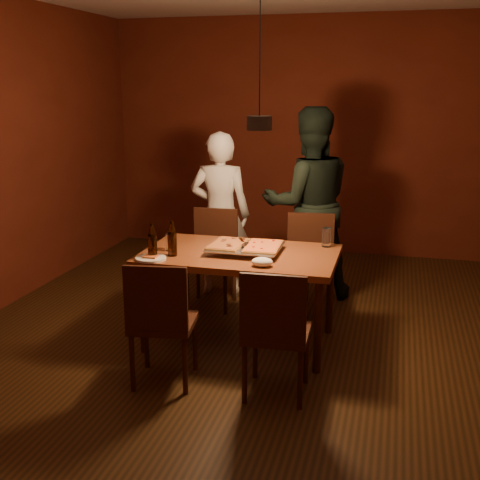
% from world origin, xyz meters
% --- Properties ---
extents(room_shell, '(6.00, 6.00, 6.00)m').
position_xyz_m(room_shell, '(0.00, 0.00, 1.40)').
color(room_shell, '#3B2310').
rests_on(room_shell, ground).
extents(dining_table, '(1.50, 0.90, 0.75)m').
position_xyz_m(dining_table, '(-0.17, 0.10, 0.68)').
color(dining_table, brown).
rests_on(dining_table, floor).
extents(chair_far_left, '(0.44, 0.44, 0.49)m').
position_xyz_m(chair_far_left, '(-0.64, 0.90, 0.54)').
color(chair_far_left, '#38190F').
rests_on(chair_far_left, floor).
extents(chair_far_right, '(0.46, 0.46, 0.49)m').
position_xyz_m(chair_far_right, '(0.26, 0.92, 0.54)').
color(chair_far_right, '#38190F').
rests_on(chair_far_right, floor).
extents(chair_near_left, '(0.48, 0.48, 0.49)m').
position_xyz_m(chair_near_left, '(-0.50, -0.74, 0.54)').
color(chair_near_left, '#38190F').
rests_on(chair_near_left, floor).
extents(chair_near_right, '(0.44, 0.44, 0.49)m').
position_xyz_m(chair_near_right, '(0.28, -0.72, 0.54)').
color(chair_near_right, '#38190F').
rests_on(chair_near_right, floor).
extents(pizza_tray, '(0.57, 0.47, 0.05)m').
position_xyz_m(pizza_tray, '(-0.13, 0.12, 0.77)').
color(pizza_tray, silver).
rests_on(pizza_tray, dining_table).
extents(pizza_meat, '(0.27, 0.41, 0.02)m').
position_xyz_m(pizza_meat, '(-0.27, 0.13, 0.81)').
color(pizza_meat, maroon).
rests_on(pizza_meat, pizza_tray).
extents(pizza_cheese, '(0.28, 0.42, 0.02)m').
position_xyz_m(pizza_cheese, '(0.01, 0.13, 0.81)').
color(pizza_cheese, gold).
rests_on(pizza_cheese, pizza_tray).
extents(spatula, '(0.20, 0.25, 0.04)m').
position_xyz_m(spatula, '(-0.13, 0.13, 0.81)').
color(spatula, silver).
rests_on(spatula, pizza_tray).
extents(beer_bottle_a, '(0.07, 0.07, 0.27)m').
position_xyz_m(beer_bottle_a, '(-0.77, -0.21, 0.88)').
color(beer_bottle_a, black).
rests_on(beer_bottle_a, dining_table).
extents(beer_bottle_b, '(0.07, 0.07, 0.27)m').
position_xyz_m(beer_bottle_b, '(-0.64, -0.12, 0.89)').
color(beer_bottle_b, black).
rests_on(beer_bottle_b, dining_table).
extents(water_glass_left, '(0.08, 0.08, 0.13)m').
position_xyz_m(water_glass_left, '(-0.71, 0.02, 0.82)').
color(water_glass_left, silver).
rests_on(water_glass_left, dining_table).
extents(water_glass_right, '(0.07, 0.07, 0.15)m').
position_xyz_m(water_glass_right, '(0.46, 0.44, 0.83)').
color(water_glass_right, silver).
rests_on(water_glass_right, dining_table).
extents(plate_slice, '(0.23, 0.23, 0.03)m').
position_xyz_m(plate_slice, '(-0.77, -0.25, 0.76)').
color(plate_slice, white).
rests_on(plate_slice, dining_table).
extents(napkin, '(0.16, 0.12, 0.06)m').
position_xyz_m(napkin, '(0.08, -0.21, 0.78)').
color(napkin, white).
rests_on(napkin, dining_table).
extents(diner_white, '(0.62, 0.44, 1.59)m').
position_xyz_m(diner_white, '(-0.66, 1.21, 0.80)').
color(diner_white, silver).
rests_on(diner_white, floor).
extents(diner_dark, '(1.07, 0.96, 1.82)m').
position_xyz_m(diner_dark, '(0.18, 1.35, 0.91)').
color(diner_dark, black).
rests_on(diner_dark, floor).
extents(pendant_lamp, '(0.18, 0.18, 1.10)m').
position_xyz_m(pendant_lamp, '(0.00, 0.00, 1.76)').
color(pendant_lamp, black).
rests_on(pendant_lamp, ceiling).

